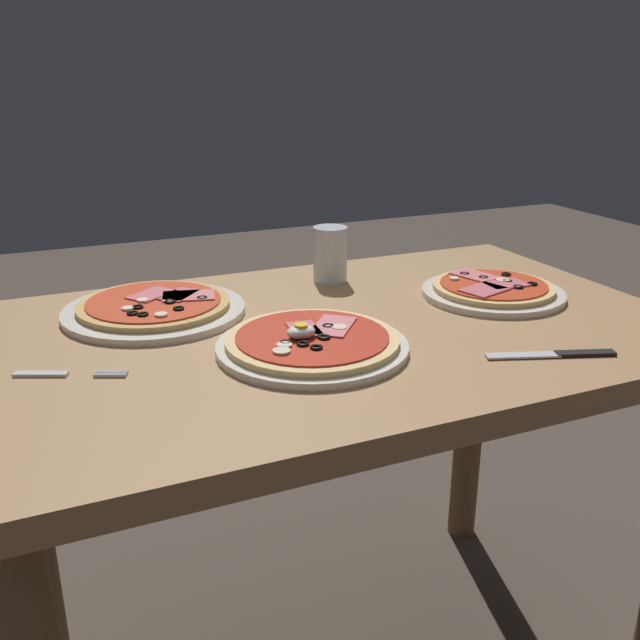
{
  "coord_description": "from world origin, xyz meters",
  "views": [
    {
      "loc": [
        -0.46,
        -1.0,
        1.17
      ],
      "look_at": [
        -0.05,
        -0.04,
        0.8
      ],
      "focal_mm": 39.5,
      "sensor_mm": 36.0,
      "label": 1
    }
  ],
  "objects_px": {
    "dining_table": "(335,398)",
    "knife": "(560,354)",
    "pizza_across_left": "(493,290)",
    "pizza_across_right": "(155,308)",
    "fork": "(61,374)",
    "water_glass_near": "(330,258)",
    "pizza_foreground": "(312,343)"
  },
  "relations": [
    {
      "from": "dining_table",
      "to": "fork",
      "type": "relative_size",
      "value": 7.67
    },
    {
      "from": "pizza_across_left",
      "to": "water_glass_near",
      "type": "xyz_separation_m",
      "value": [
        -0.24,
        0.21,
        0.04
      ]
    },
    {
      "from": "pizza_foreground",
      "to": "knife",
      "type": "bearing_deg",
      "value": -26.94
    },
    {
      "from": "dining_table",
      "to": "pizza_across_right",
      "type": "relative_size",
      "value": 3.68
    },
    {
      "from": "pizza_across_right",
      "to": "pizza_foreground",
      "type": "bearing_deg",
      "value": -55.02
    },
    {
      "from": "pizza_across_right",
      "to": "fork",
      "type": "height_order",
      "value": "pizza_across_right"
    },
    {
      "from": "pizza_across_left",
      "to": "water_glass_near",
      "type": "bearing_deg",
      "value": 138.38
    },
    {
      "from": "pizza_across_right",
      "to": "fork",
      "type": "distance_m",
      "value": 0.27
    },
    {
      "from": "knife",
      "to": "water_glass_near",
      "type": "bearing_deg",
      "value": 107.32
    },
    {
      "from": "water_glass_near",
      "to": "knife",
      "type": "distance_m",
      "value": 0.52
    },
    {
      "from": "water_glass_near",
      "to": "fork",
      "type": "height_order",
      "value": "water_glass_near"
    },
    {
      "from": "pizza_across_left",
      "to": "fork",
      "type": "distance_m",
      "value": 0.77
    },
    {
      "from": "pizza_foreground",
      "to": "pizza_across_right",
      "type": "distance_m",
      "value": 0.32
    },
    {
      "from": "pizza_across_right",
      "to": "pizza_across_left",
      "type": "bearing_deg",
      "value": -14.29
    },
    {
      "from": "pizza_foreground",
      "to": "fork",
      "type": "distance_m",
      "value": 0.36
    },
    {
      "from": "fork",
      "to": "knife",
      "type": "height_order",
      "value": "knife"
    },
    {
      "from": "pizza_across_right",
      "to": "knife",
      "type": "height_order",
      "value": "pizza_across_right"
    },
    {
      "from": "pizza_foreground",
      "to": "fork",
      "type": "height_order",
      "value": "pizza_foreground"
    },
    {
      "from": "pizza_across_left",
      "to": "pizza_across_right",
      "type": "relative_size",
      "value": 0.84
    },
    {
      "from": "pizza_across_right",
      "to": "water_glass_near",
      "type": "bearing_deg",
      "value": 9.3
    },
    {
      "from": "pizza_across_left",
      "to": "pizza_across_right",
      "type": "bearing_deg",
      "value": 165.71
    },
    {
      "from": "pizza_foreground",
      "to": "pizza_across_left",
      "type": "relative_size",
      "value": 1.11
    },
    {
      "from": "pizza_across_left",
      "to": "fork",
      "type": "bearing_deg",
      "value": -175.82
    },
    {
      "from": "dining_table",
      "to": "pizza_foreground",
      "type": "height_order",
      "value": "pizza_foreground"
    },
    {
      "from": "dining_table",
      "to": "pizza_across_right",
      "type": "bearing_deg",
      "value": 146.46
    },
    {
      "from": "pizza_across_left",
      "to": "knife",
      "type": "relative_size",
      "value": 1.38
    },
    {
      "from": "pizza_foreground",
      "to": "water_glass_near",
      "type": "bearing_deg",
      "value": 61.41
    },
    {
      "from": "pizza_across_left",
      "to": "knife",
      "type": "distance_m",
      "value": 0.29
    },
    {
      "from": "dining_table",
      "to": "pizza_across_left",
      "type": "distance_m",
      "value": 0.37
    },
    {
      "from": "dining_table",
      "to": "knife",
      "type": "bearing_deg",
      "value": -45.79
    },
    {
      "from": "pizza_across_left",
      "to": "pizza_across_right",
      "type": "height_order",
      "value": "same"
    },
    {
      "from": "dining_table",
      "to": "knife",
      "type": "relative_size",
      "value": 6.06
    }
  ]
}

